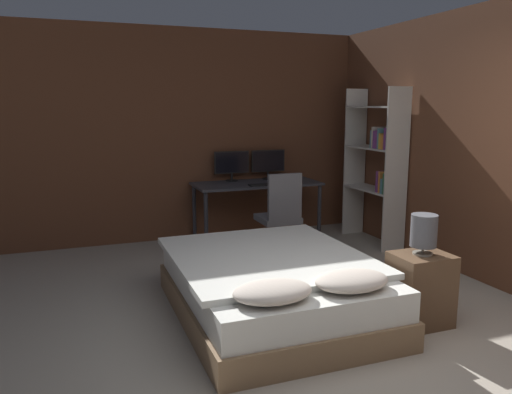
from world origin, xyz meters
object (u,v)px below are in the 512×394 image
object	(u,v)px
bedside_lamp	(424,231)
office_chair	(280,223)
desk	(257,189)
monitor_left	(232,164)
keyboard	(264,185)
bookshelf	(379,158)
bed	(272,286)
monitor_right	(268,162)
computer_mouse	(284,183)
nightstand	(420,289)

from	to	relation	value
bedside_lamp	office_chair	size ratio (longest dim) A/B	0.33
desk	monitor_left	world-z (taller)	monitor_left
keyboard	bookshelf	bearing A→B (deg)	-20.22
bed	monitor_right	distance (m)	2.85
keyboard	bookshelf	distance (m)	1.47
bedside_lamp	monitor_left	bearing A→B (deg)	100.16
bed	computer_mouse	size ratio (longest dim) A/B	28.54
nightstand	computer_mouse	xyz separation A→B (m)	(-0.03, 2.65, 0.48)
desk	monitor_right	world-z (taller)	monitor_right
bed	office_chair	bearing A→B (deg)	64.90
desk	monitor_right	distance (m)	0.47
bedside_lamp	monitor_right	world-z (taller)	monitor_right
desk	bookshelf	world-z (taller)	bookshelf
bedside_lamp	bookshelf	distance (m)	2.41
monitor_left	office_chair	bearing A→B (deg)	-74.68
keyboard	bed	bearing A→B (deg)	-109.41
bed	bedside_lamp	bearing A→B (deg)	-28.68
monitor_left	desk	bearing A→B (deg)	-43.75
bed	keyboard	world-z (taller)	keyboard
computer_mouse	office_chair	world-z (taller)	office_chair
bed	computer_mouse	world-z (taller)	computer_mouse
monitor_right	keyboard	distance (m)	0.60
bedside_lamp	keyboard	size ratio (longest dim) A/B	0.86
bed	desk	world-z (taller)	desk
monitor_right	keyboard	world-z (taller)	monitor_right
monitor_left	bookshelf	size ratio (longest dim) A/B	0.24
computer_mouse	nightstand	bearing A→B (deg)	-89.38
keyboard	office_chair	world-z (taller)	office_chair
computer_mouse	bookshelf	world-z (taller)	bookshelf
nightstand	office_chair	distance (m)	2.18
bed	monitor_right	bearing A→B (deg)	68.92
nightstand	bookshelf	size ratio (longest dim) A/B	0.30
bedside_lamp	office_chair	distance (m)	2.21
monitor_left	nightstand	bearing A→B (deg)	-79.84
bookshelf	bedside_lamp	bearing A→B (deg)	-115.75
desk	keyboard	size ratio (longest dim) A/B	4.37
office_chair	nightstand	bearing A→B (deg)	-82.25
keyboard	nightstand	bearing A→B (deg)	-83.45
nightstand	keyboard	xyz separation A→B (m)	(-0.30, 2.65, 0.47)
monitor_right	computer_mouse	world-z (taller)	monitor_right
nightstand	keyboard	world-z (taller)	keyboard
desk	bedside_lamp	bearing A→B (deg)	-84.00
bed	monitor_right	xyz separation A→B (m)	(0.99, 2.57, 0.73)
nightstand	monitor_left	xyz separation A→B (m)	(-0.56, 3.14, 0.69)
bedside_lamp	bookshelf	world-z (taller)	bookshelf
bed	desk	distance (m)	2.47
nightstand	monitor_right	bearing A→B (deg)	90.84
nightstand	monitor_right	xyz separation A→B (m)	(-0.05, 3.14, 0.69)
monitor_right	bookshelf	size ratio (longest dim) A/B	0.24
desk	monitor_right	size ratio (longest dim) A/B	3.45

